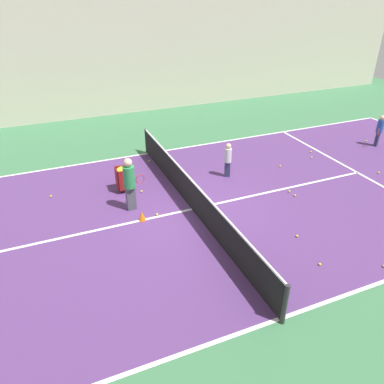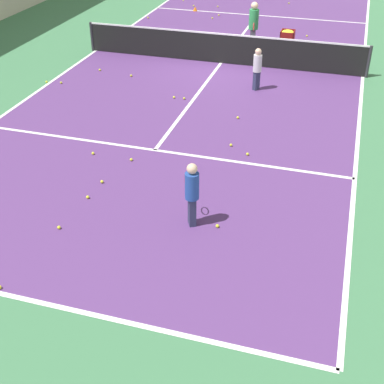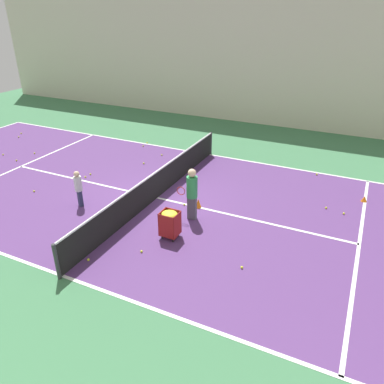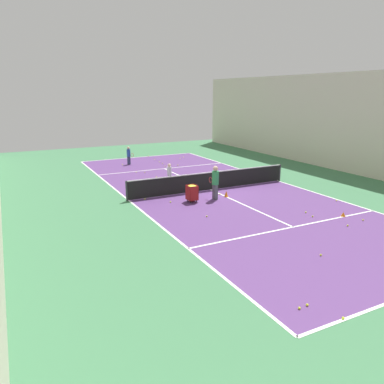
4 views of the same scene
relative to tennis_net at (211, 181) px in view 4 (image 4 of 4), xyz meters
The scene contains 48 objects.
ground_plane 0.53m from the tennis_net, ahead, with size 39.71×39.71×0.00m, color #3D754C.
court_playing_area 0.53m from the tennis_net, ahead, with size 9.45×24.23×0.00m.
line_baseline_near 12.13m from the tennis_net, 90.00° to the right, with size 9.45×0.10×0.00m, color white.
line_sideline_left 4.75m from the tennis_net, behind, with size 0.10×24.23×0.00m, color white.
line_sideline_right 4.75m from the tennis_net, ahead, with size 0.10×24.23×0.00m, color white.
line_service_near 6.68m from the tennis_net, 90.00° to the right, with size 9.45×0.10×0.00m, color white.
line_service_far 6.68m from the tennis_net, 90.00° to the left, with size 9.45×0.10×0.00m, color white.
line_centre_service 0.53m from the tennis_net, ahead, with size 0.10×13.33×0.00m, color white.
hall_enclosure_left 10.89m from the tennis_net, behind, with size 0.15×36.01×6.54m.
tennis_net is the anchor object (origin of this frame).
player_near_baseline 9.49m from the tennis_net, 79.47° to the right, with size 0.45×0.57×1.35m.
coach_at_net 1.92m from the tennis_net, 66.56° to the left, with size 0.37×0.67×1.71m.
child_midcourt 2.62m from the tennis_net, 51.92° to the right, with size 0.35×0.35×1.28m.
ball_cart 2.57m from the tennis_net, 38.81° to the left, with size 0.47×0.52×0.86m.
training_cone_0 1.64m from the tennis_net, 89.97° to the left, with size 0.21×0.21×0.32m, color orange.
training_cone_1 7.23m from the tennis_net, 113.43° to the left, with size 0.20×0.20×0.20m, color orange.
tennis_ball_0 6.67m from the tennis_net, 70.55° to the right, with size 0.07×0.07×0.07m, color yellow.
tennis_ball_1 3.30m from the tennis_net, 22.63° to the left, with size 0.07×0.07×0.07m, color yellow.
tennis_ball_3 10.22m from the tennis_net, 105.52° to the right, with size 0.07×0.07×0.07m, color yellow.
tennis_ball_4 8.08m from the tennis_net, 113.18° to the left, with size 0.07×0.07×0.07m, color yellow.
tennis_ball_5 3.29m from the tennis_net, 139.43° to the right, with size 0.07×0.07×0.07m, color yellow.
tennis_ball_6 12.54m from the tennis_net, 74.85° to the left, with size 0.07×0.07×0.07m, color yellow.
tennis_ball_8 11.96m from the tennis_net, 70.91° to the left, with size 0.07×0.07×0.07m, color yellow.
tennis_ball_10 4.72m from the tennis_net, 58.03° to the left, with size 0.07×0.07×0.07m, color yellow.
tennis_ball_11 8.47m from the tennis_net, 94.02° to the right, with size 0.07×0.07×0.07m, color yellow.
tennis_ball_12 4.17m from the tennis_net, 152.53° to the right, with size 0.07×0.07×0.07m, color yellow.
tennis_ball_13 3.48m from the tennis_net, 94.36° to the right, with size 0.07×0.07×0.07m, color yellow.
tennis_ball_14 12.05m from the tennis_net, 93.83° to the right, with size 0.07×0.07×0.07m, color yellow.
tennis_ball_15 5.81m from the tennis_net, 107.75° to the left, with size 0.07×0.07×0.07m, color yellow.
tennis_ball_16 5.49m from the tennis_net, 142.55° to the right, with size 0.07×0.07×0.07m, color yellow.
tennis_ball_17 3.98m from the tennis_net, ahead, with size 0.07×0.07×0.07m, color yellow.
tennis_ball_18 4.59m from the tennis_net, 70.29° to the right, with size 0.07×0.07×0.07m, color yellow.
tennis_ball_19 1.22m from the tennis_net, 85.69° to the left, with size 0.07×0.07×0.07m, color yellow.
tennis_ball_20 2.07m from the tennis_net, 34.73° to the left, with size 0.07×0.07×0.07m, color yellow.
tennis_ball_21 3.52m from the tennis_net, 99.43° to the right, with size 0.07×0.07×0.07m, color yellow.
tennis_ball_23 5.91m from the tennis_net, 144.82° to the right, with size 0.07×0.07×0.07m, color yellow.
tennis_ball_24 9.13m from the tennis_net, 93.88° to the right, with size 0.07×0.07×0.07m, color yellow.
tennis_ball_25 7.44m from the tennis_net, 100.50° to the right, with size 0.07×0.07×0.07m, color yellow.
tennis_ball_26 6.31m from the tennis_net, 104.87° to the left, with size 0.07×0.07×0.07m, color yellow.
tennis_ball_27 7.88m from the tennis_net, 105.09° to the left, with size 0.07×0.07×0.07m, color yellow.
tennis_ball_28 6.57m from the tennis_net, 133.15° to the left, with size 0.07×0.07×0.07m, color yellow.
tennis_ball_29 6.20m from the tennis_net, 73.76° to the right, with size 0.07×0.07×0.07m, color yellow.
tennis_ball_30 10.26m from the tennis_net, 93.76° to the right, with size 0.07×0.07×0.07m, color yellow.
tennis_ball_31 9.27m from the tennis_net, 83.42° to the left, with size 0.07×0.07×0.07m, color yellow.
tennis_ball_32 7.35m from the tennis_net, 92.76° to the right, with size 0.07×0.07×0.07m, color yellow.
tennis_ball_34 11.85m from the tennis_net, 72.16° to the left, with size 0.07×0.07×0.07m, color yellow.
tennis_ball_35 10.72m from the tennis_net, 107.55° to the right, with size 0.07×0.07×0.07m, color yellow.
tennis_ball_36 9.59m from the tennis_net, 76.44° to the right, with size 0.07×0.07×0.07m, color yellow.
Camera 4 is at (10.06, 17.45, 5.27)m, focal length 35.00 mm.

